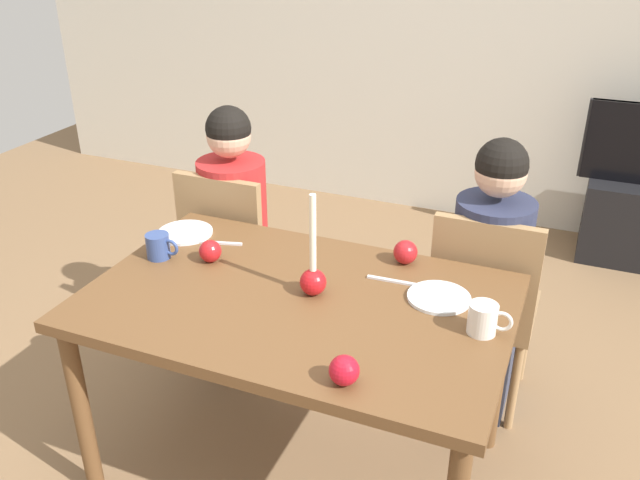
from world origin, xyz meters
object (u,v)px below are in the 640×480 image
object	(u,v)px
tv_stand	(640,222)
mug_left	(159,246)
person_right_child	(486,285)
dining_table	(297,318)
apple_by_right_mug	(210,251)
plate_left	(185,232)
plate_right	(439,297)
person_left_child	(235,236)
chair_right	(483,301)
mug_right	(484,319)
apple_near_candle	(344,370)
candle_centerpiece	(313,275)
chair_left	(232,251)
apple_by_left_plate	(405,252)

from	to	relation	value
tv_stand	mug_left	size ratio (longest dim) A/B	4.91
person_right_child	dining_table	bearing A→B (deg)	-129.72
mug_left	apple_by_right_mug	distance (m)	0.19
plate_left	plate_right	bearing A→B (deg)	-5.39
person_left_child	chair_right	bearing A→B (deg)	-1.64
plate_left	plate_right	size ratio (longest dim) A/B	1.03
person_left_child	mug_right	size ratio (longest dim) A/B	8.71
chair_right	plate_left	distance (m)	1.21
mug_right	apple_near_candle	bearing A→B (deg)	-128.28
person_right_child	apple_near_candle	world-z (taller)	person_right_child
chair_right	candle_centerpiece	bearing A→B (deg)	-130.92
apple_near_candle	plate_right	bearing A→B (deg)	75.42
person_left_child	plate_left	bearing A→B (deg)	-90.99
chair_left	person_right_child	world-z (taller)	person_right_child
chair_left	apple_near_candle	distance (m)	1.35
person_right_child	plate_right	distance (m)	0.52
dining_table	plate_right	distance (m)	0.48
person_left_child	apple_by_left_plate	xyz separation A→B (m)	(0.86, -0.27, 0.22)
apple_by_left_plate	apple_by_right_mug	world-z (taller)	apple_by_left_plate
apple_by_left_plate	apple_by_right_mug	size ratio (longest dim) A/B	1.07
chair_right	apple_by_left_plate	world-z (taller)	chair_right
plate_left	plate_right	xyz separation A→B (m)	(1.04, -0.10, 0.00)
tv_stand	apple_by_right_mug	distance (m)	2.75
plate_right	apple_by_left_plate	world-z (taller)	apple_by_left_plate
chair_left	chair_right	distance (m)	1.13
chair_left	plate_right	bearing A→B (deg)	-22.94
chair_left	person_left_child	size ratio (longest dim) A/B	0.77
person_left_child	candle_centerpiece	size ratio (longest dim) A/B	3.26
mug_left	apple_by_left_plate	xyz separation A→B (m)	(0.85, 0.31, -0.00)
tv_stand	mug_left	distance (m)	2.90
mug_left	person_left_child	bearing A→B (deg)	91.60
dining_table	plate_left	distance (m)	0.67
person_right_child	candle_centerpiece	xyz separation A→B (m)	(-0.49, -0.60, 0.25)
mug_left	apple_near_candle	world-z (taller)	mug_left
mug_left	apple_near_candle	size ratio (longest dim) A/B	1.53
chair_left	apple_by_right_mug	world-z (taller)	chair_left
tv_stand	plate_left	distance (m)	2.75
person_right_child	mug_left	world-z (taller)	person_right_child
person_left_child	plate_right	distance (m)	1.15
apple_by_left_plate	person_left_child	bearing A→B (deg)	162.54
person_left_child	apple_near_candle	world-z (taller)	person_left_child
dining_table	person_right_child	distance (m)	0.84
chair_right	plate_right	distance (m)	0.51
tv_stand	mug_right	bearing A→B (deg)	-104.13
chair_left	tv_stand	xyz separation A→B (m)	(1.78, 1.69, -0.27)
mug_right	apple_by_right_mug	world-z (taller)	mug_right
apple_near_candle	apple_by_left_plate	distance (m)	0.73
dining_table	apple_near_candle	distance (m)	0.48
chair_right	apple_by_left_plate	xyz separation A→B (m)	(-0.27, -0.24, 0.28)
candle_centerpiece	apple_near_candle	bearing A→B (deg)	-56.85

